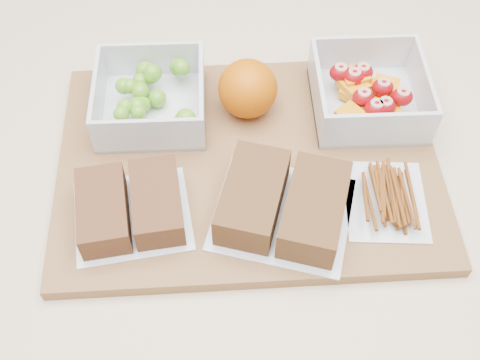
{
  "coord_description": "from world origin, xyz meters",
  "views": [
    {
      "loc": [
        -0.03,
        -0.38,
        1.45
      ],
      "look_at": [
        -0.01,
        -0.01,
        0.93
      ],
      "focal_mm": 45.0,
      "sensor_mm": 36.0,
      "label": 1
    }
  ],
  "objects": [
    {
      "name": "pretzel_bag",
      "position": [
        0.14,
        -0.04,
        0.93
      ],
      "size": [
        0.09,
        0.11,
        0.02
      ],
      "color": "silver",
      "rests_on": "cutting_board"
    },
    {
      "name": "sandwich_bag_left",
      "position": [
        -0.13,
        -0.05,
        0.93
      ],
      "size": [
        0.13,
        0.12,
        0.04
      ],
      "color": "silver",
      "rests_on": "cutting_board"
    },
    {
      "name": "fruit_container",
      "position": [
        0.14,
        0.09,
        0.94
      ],
      "size": [
        0.13,
        0.13,
        0.05
      ],
      "color": "silver",
      "rests_on": "cutting_board"
    },
    {
      "name": "grape_container",
      "position": [
        -0.11,
        0.1,
        0.94
      ],
      "size": [
        0.12,
        0.12,
        0.05
      ],
      "color": "silver",
      "rests_on": "cutting_board"
    },
    {
      "name": "counter",
      "position": [
        0.0,
        0.0,
        0.45
      ],
      "size": [
        1.2,
        0.9,
        0.9
      ],
      "primitive_type": "cube",
      "color": "beige",
      "rests_on": "ground"
    },
    {
      "name": "orange",
      "position": [
        -0.0,
        0.1,
        0.95
      ],
      "size": [
        0.07,
        0.07,
        0.07
      ],
      "primitive_type": "sphere",
      "color": "#CA5C04",
      "rests_on": "cutting_board"
    },
    {
      "name": "cutting_board",
      "position": [
        -0.0,
        0.02,
        0.91
      ],
      "size": [
        0.43,
        0.31,
        0.02
      ],
      "primitive_type": "cube",
      "rotation": [
        0.0,
        0.0,
        0.02
      ],
      "color": "brown",
      "rests_on": "counter"
    },
    {
      "name": "sandwich_bag_center",
      "position": [
        0.03,
        -0.05,
        0.94
      ],
      "size": [
        0.17,
        0.16,
        0.04
      ],
      "color": "silver",
      "rests_on": "cutting_board"
    }
  ]
}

